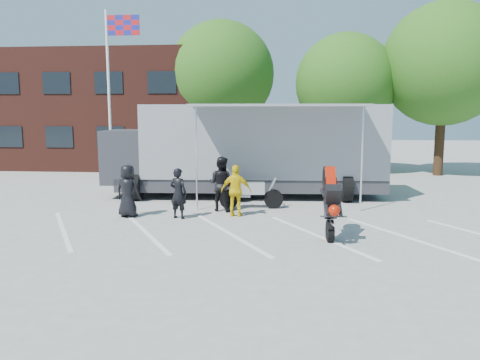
% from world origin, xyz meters
% --- Properties ---
extents(ground, '(100.00, 100.00, 0.00)m').
position_xyz_m(ground, '(0.00, 0.00, 0.00)').
color(ground, '#A2A29D').
rests_on(ground, ground).
extents(parking_bay_lines, '(18.09, 13.33, 0.01)m').
position_xyz_m(parking_bay_lines, '(0.00, 1.00, 0.01)').
color(parking_bay_lines, white).
rests_on(parking_bay_lines, ground).
extents(office_building, '(18.00, 8.00, 7.00)m').
position_xyz_m(office_building, '(-10.00, 18.00, 3.50)').
color(office_building, '#4D2119').
rests_on(office_building, ground).
extents(flagpole, '(1.61, 0.12, 8.00)m').
position_xyz_m(flagpole, '(-6.24, 10.00, 5.05)').
color(flagpole, white).
rests_on(flagpole, ground).
extents(tree_left, '(6.12, 6.12, 8.64)m').
position_xyz_m(tree_left, '(-2.00, 16.00, 5.57)').
color(tree_left, '#382314').
rests_on(tree_left, ground).
extents(tree_mid, '(5.44, 5.44, 7.68)m').
position_xyz_m(tree_mid, '(5.00, 15.00, 4.94)').
color(tree_mid, '#382314').
rests_on(tree_mid, ground).
extents(tree_right, '(6.46, 6.46, 9.12)m').
position_xyz_m(tree_right, '(10.00, 14.50, 5.88)').
color(tree_right, '#382314').
rests_on(tree_right, ground).
extents(transporter_truck, '(11.67, 6.05, 3.63)m').
position_xyz_m(transporter_truck, '(0.35, 7.04, 0.00)').
color(transporter_truck, gray).
rests_on(transporter_truck, ground).
extents(parked_motorcycle, '(2.34, 0.98, 1.19)m').
position_xyz_m(parked_motorcycle, '(0.55, 4.55, 0.00)').
color(parked_motorcycle, '#B6B6BB').
rests_on(parked_motorcycle, ground).
extents(stunt_bike_rider, '(0.92, 1.83, 2.11)m').
position_xyz_m(stunt_bike_rider, '(2.85, 1.13, 0.00)').
color(stunt_bike_rider, black).
rests_on(stunt_bike_rider, ground).
extents(spectator_leather_a, '(0.93, 0.71, 1.69)m').
position_xyz_m(spectator_leather_a, '(-3.29, 2.84, 0.84)').
color(spectator_leather_a, black).
rests_on(spectator_leather_a, ground).
extents(spectator_leather_b, '(0.68, 0.56, 1.61)m').
position_xyz_m(spectator_leather_b, '(-1.64, 2.77, 0.80)').
color(spectator_leather_b, black).
rests_on(spectator_leather_b, ground).
extents(spectator_leather_c, '(1.09, 0.97, 1.85)m').
position_xyz_m(spectator_leather_c, '(-0.45, 4.06, 0.93)').
color(spectator_leather_c, black).
rests_on(spectator_leather_c, ground).
extents(spectator_hivis, '(1.00, 0.46, 1.67)m').
position_xyz_m(spectator_hivis, '(0.14, 3.24, 0.84)').
color(spectator_hivis, yellow).
rests_on(spectator_hivis, ground).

